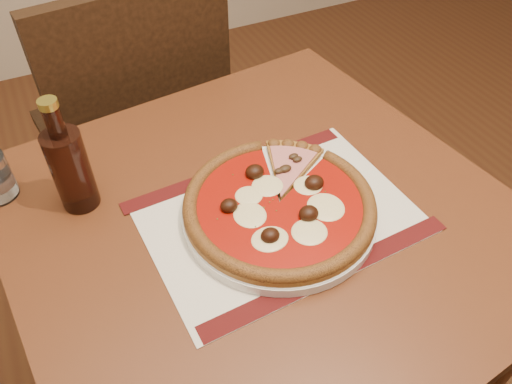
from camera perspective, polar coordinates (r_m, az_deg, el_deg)
table at (r=0.91m, az=0.55°, el=-6.65°), size 0.89×0.89×0.75m
chair_far at (r=1.41m, az=-13.44°, el=7.70°), size 0.50×0.50×0.95m
placemat at (r=0.83m, az=2.63°, el=-2.77°), size 0.44×0.33×0.00m
plate at (r=0.82m, az=2.65°, el=-2.30°), size 0.32×0.32×0.02m
pizza at (r=0.81m, az=2.69°, el=-1.37°), size 0.31×0.31×0.04m
ham_slice at (r=0.89m, az=4.34°, el=3.39°), size 0.13×0.14×0.02m
bottle at (r=0.85m, az=-20.49°, el=2.74°), size 0.06×0.06×0.21m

